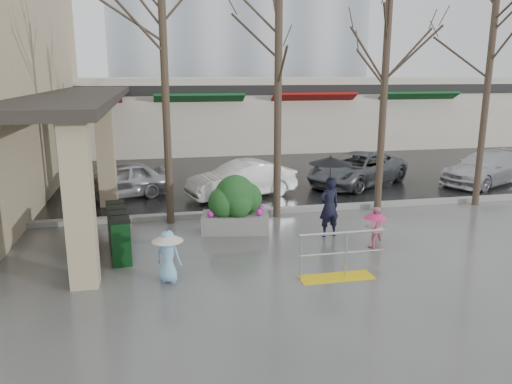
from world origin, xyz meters
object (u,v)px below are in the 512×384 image
object	(u,v)px
tree_east	(493,36)
car_c	(357,169)
woman	(330,189)
child_blue	(168,251)
car_b	(242,180)
tree_midwest	(279,38)
car_a	(117,180)
tree_mideast	(386,52)
child_pink	(375,224)
planter	(235,205)
tree_west	(163,42)
news_boxes	(118,232)
car_d	(486,168)
handrail	(339,261)

from	to	relation	value
tree_east	car_c	world-z (taller)	tree_east
woman	child_blue	size ratio (longest dim) A/B	1.96
child_blue	car_b	world-z (taller)	car_b
tree_midwest	car_a	size ratio (longest dim) A/B	1.89
tree_mideast	car_c	distance (m)	5.63
child_pink	car_a	world-z (taller)	car_a
woman	car_b	world-z (taller)	woman
tree_mideast	planter	size ratio (longest dim) A/B	3.33
child_pink	child_blue	world-z (taller)	child_blue
tree_east	car_c	size ratio (longest dim) A/B	1.59
tree_west	child_pink	world-z (taller)	tree_west
car_c	planter	bearing A→B (deg)	-82.18
tree_mideast	news_boxes	world-z (taller)	tree_mideast
tree_mideast	child_pink	size ratio (longest dim) A/B	6.21
car_d	car_c	bearing A→B (deg)	-123.15
tree_east	planter	bearing A→B (deg)	-171.90
car_a	car_b	size ratio (longest dim) A/B	0.97
woman	child_blue	xyz separation A→B (m)	(-4.31, -2.18, -0.63)
child_blue	planter	xyz separation A→B (m)	(1.94, 3.08, 0.09)
tree_midwest	tree_mideast	world-z (taller)	tree_midwest
handrail	news_boxes	bearing A→B (deg)	152.07
tree_mideast	tree_east	world-z (taller)	tree_east
car_c	news_boxes	bearing A→B (deg)	-88.29
news_boxes	handrail	bearing A→B (deg)	-35.14
child_pink	tree_east	bearing A→B (deg)	-143.52
tree_midwest	car_c	distance (m)	7.17
tree_mideast	car_b	bearing A→B (deg)	146.26
woman	car_d	distance (m)	9.65
tree_mideast	planter	world-z (taller)	tree_mideast
car_c	tree_east	bearing A→B (deg)	3.59
tree_midwest	child_pink	bearing A→B (deg)	-61.57
handrail	planter	distance (m)	3.99
planter	car_d	bearing A→B (deg)	20.48
news_boxes	car_c	size ratio (longest dim) A/B	0.44
news_boxes	car_c	xyz separation A→B (m)	(8.65, 5.94, 0.08)
woman	car_d	world-z (taller)	woman
tree_midwest	child_blue	bearing A→B (deg)	-128.69
tree_east	woman	distance (m)	7.47
car_a	tree_east	bearing A→B (deg)	56.49
tree_west	woman	world-z (taller)	tree_west
tree_midwest	planter	bearing A→B (deg)	-141.33
child_blue	car_d	world-z (taller)	car_d
tree_mideast	woman	xyz separation A→B (m)	(-2.40, -2.08, -3.56)
handrail	car_a	bearing A→B (deg)	121.60
car_b	tree_midwest	bearing A→B (deg)	-2.94
tree_east	car_b	world-z (taller)	tree_east
tree_midwest	tree_west	bearing A→B (deg)	-180.00
tree_west	car_c	size ratio (longest dim) A/B	1.50
car_b	car_c	size ratio (longest dim) A/B	0.84
woman	child_blue	world-z (taller)	woman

